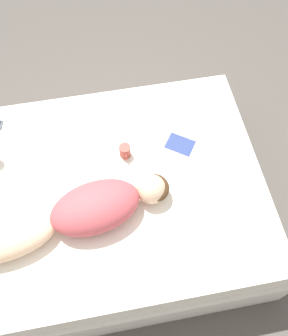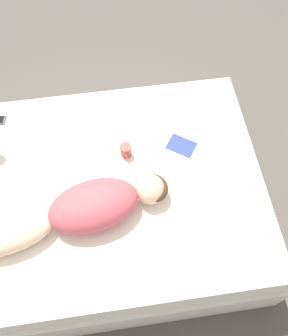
{
  "view_description": "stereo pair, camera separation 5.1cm",
  "coord_description": "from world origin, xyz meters",
  "views": [
    {
      "loc": [
        1.17,
        0.01,
        2.86
      ],
      "look_at": [
        -0.06,
        0.24,
        0.62
      ],
      "focal_mm": 42.0,
      "sensor_mm": 36.0,
      "label": 1
    },
    {
      "loc": [
        1.17,
        0.07,
        2.86
      ],
      "look_at": [
        -0.06,
        0.24,
        0.62
      ],
      "focal_mm": 42.0,
      "sensor_mm": 36.0,
      "label": 2
    }
  ],
  "objects": [
    {
      "name": "bed",
      "position": [
        0.0,
        0.0,
        0.28
      ],
      "size": [
        1.63,
        2.08,
        0.57
      ],
      "color": "beige",
      "rests_on": "ground_plane"
    },
    {
      "name": "open_magazine",
      "position": [
        -0.3,
        0.58,
        0.58
      ],
      "size": [
        0.5,
        0.46,
        0.01
      ],
      "rotation": [
        0.0,
        0.0,
        -0.61
      ],
      "color": "white",
      "rests_on": "bed"
    },
    {
      "name": "ground_plane",
      "position": [
        0.0,
        0.0,
        0.0
      ],
      "size": [
        12.0,
        12.0,
        0.0
      ],
      "primitive_type": "plane",
      "color": "#4C4742"
    },
    {
      "name": "person",
      "position": [
        0.21,
        -0.21,
        0.67
      ],
      "size": [
        0.48,
        1.3,
        0.23
      ],
      "rotation": [
        0.0,
        0.0,
        0.18
      ],
      "color": "#DBB28E",
      "rests_on": "bed"
    },
    {
      "name": "coffee_mug",
      "position": [
        -0.21,
        0.14,
        0.62
      ],
      "size": [
        0.11,
        0.08,
        0.09
      ],
      "color": "#993D33",
      "rests_on": "bed"
    }
  ]
}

